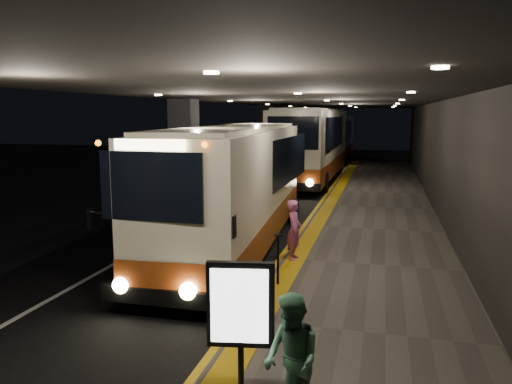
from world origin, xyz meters
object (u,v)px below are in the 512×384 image
Objects in this scene: coach_main at (237,192)px; info_sign at (240,307)px; coach_second at (312,148)px; stanchion_post at (278,260)px; passenger_boarding at (294,230)px; coach_third at (334,139)px; passenger_waiting_green at (291,360)px.

coach_main reaches higher than info_sign.
coach_second is 11.55× the size of stanchion_post.
coach_second is 18.64m from stanchion_post.
passenger_boarding is at bearing 89.71° from stanchion_post.
passenger_boarding is at bearing -36.38° from coach_main.
stanchion_post is at bearing -83.72° from coach_second.
info_sign is at bearing -178.28° from passenger_boarding.
coach_second is at bearing 4.31° from passenger_boarding.
stanchion_post is at bearing 177.60° from passenger_boarding.
coach_second reaches higher than coach_third.
coach_second is 6.93× the size of info_sign.
coach_third is 37.80m from info_sign.
passenger_boarding reaches higher than stanchion_post.
coach_main is 5.98× the size of info_sign.
passenger_waiting_green is at bearing -35.95° from info_sign.
stanchion_post is (-0.01, -1.99, -0.23)m from passenger_boarding.
passenger_boarding is 0.84× the size of info_sign.
coach_third is at bearing 91.03° from coach_second.
passenger_boarding is at bearing -85.66° from coach_third.
passenger_waiting_green is 5.04m from stanchion_post.
passenger_boarding is at bearing 83.58° from info_sign.
passenger_waiting_green is at bearing -72.73° from coach_main.
coach_second is at bearing 86.27° from coach_main.
coach_third is at bearing 83.41° from info_sign.
passenger_boarding is (1.86, -16.51, -1.02)m from coach_second.
coach_main is at bearing -89.15° from coach_third.
coach_main is at bearing 164.29° from passenger_waiting_green.
passenger_waiting_green reaches higher than stanchion_post.
coach_second is 14.69m from coach_third.
coach_third reaches higher than info_sign.
stanchion_post is at bearing -63.05° from coach_main.
coach_second reaches higher than info_sign.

